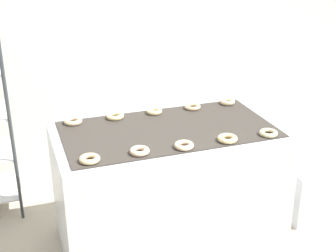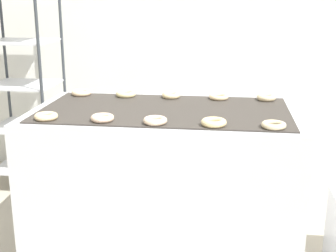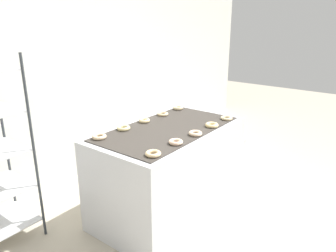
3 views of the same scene
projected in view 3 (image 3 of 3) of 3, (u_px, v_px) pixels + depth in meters
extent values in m
plane|color=#B2A893|center=(226.00, 234.00, 3.11)|extent=(14.00, 14.00, 0.00)
cube|color=silver|center=(72.00, 66.00, 3.88)|extent=(8.00, 0.05, 2.80)
cube|color=silver|center=(168.00, 171.00, 3.36)|extent=(1.57, 0.88, 0.92)
cube|color=#38332D|center=(168.00, 128.00, 3.21)|extent=(1.44, 0.77, 0.01)
cube|color=#262628|center=(224.00, 151.00, 3.39)|extent=(0.12, 0.07, 0.10)
cylinder|color=#33383D|center=(34.00, 152.00, 2.84)|extent=(0.02, 0.02, 1.70)
cylinder|color=#33383D|center=(5.00, 139.00, 3.13)|extent=(0.02, 0.02, 1.70)
cube|color=silver|center=(3.00, 222.00, 3.01)|extent=(0.52, 0.50, 0.01)
cube|color=silver|center=(226.00, 156.00, 4.30)|extent=(0.38, 0.35, 0.44)
torus|color=beige|center=(153.00, 154.00, 2.57)|extent=(0.13, 0.13, 0.03)
torus|color=beige|center=(176.00, 142.00, 2.80)|extent=(0.12, 0.12, 0.03)
torus|color=beige|center=(195.00, 133.00, 3.01)|extent=(0.13, 0.13, 0.03)
torus|color=#F1D48F|center=(212.00, 125.00, 3.24)|extent=(0.13, 0.13, 0.03)
torus|color=beige|center=(227.00, 118.00, 3.47)|extent=(0.13, 0.13, 0.03)
torus|color=beige|center=(99.00, 137.00, 2.93)|extent=(0.13, 0.13, 0.03)
torus|color=beige|center=(123.00, 128.00, 3.15)|extent=(0.13, 0.13, 0.03)
torus|color=beige|center=(144.00, 120.00, 3.38)|extent=(0.12, 0.12, 0.03)
torus|color=beige|center=(163.00, 114.00, 3.61)|extent=(0.12, 0.12, 0.03)
torus|color=beige|center=(178.00, 108.00, 3.84)|extent=(0.12, 0.12, 0.04)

